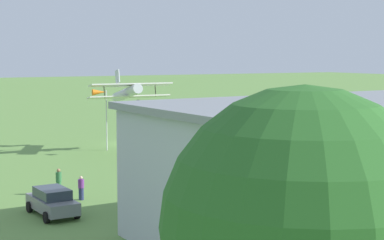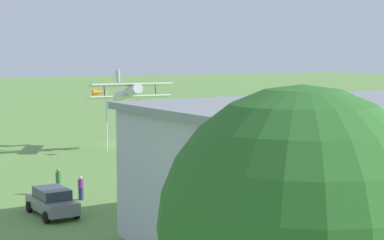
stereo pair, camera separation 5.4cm
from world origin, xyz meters
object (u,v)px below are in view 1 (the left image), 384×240
at_px(windsock, 100,96).
at_px(person_by_parked_cars, 59,182).
at_px(tree_near_perimeter_road, 302,229).
at_px(biplane, 128,93).
at_px(person_beside_truck, 334,152).
at_px(person_watching_takeoff, 81,188).
at_px(car_grey, 52,201).

bearing_deg(windsock, person_by_parked_cars, 61.03).
bearing_deg(tree_near_perimeter_road, windsock, -106.16).
distance_m(biplane, person_beside_truck, 19.93).
bearing_deg(person_watching_takeoff, car_grey, 47.62).
height_order(biplane, windsock, biplane).
distance_m(person_by_parked_cars, tree_near_perimeter_road, 31.32).
bearing_deg(windsock, car_grey, 62.89).
bearing_deg(tree_near_perimeter_road, biplane, -109.14).
bearing_deg(person_beside_truck, person_by_parked_cars, 2.56).
height_order(person_by_parked_cars, tree_near_perimeter_road, tree_near_perimeter_road).
distance_m(person_beside_truck, windsock, 22.17).
bearing_deg(tree_near_perimeter_road, car_grey, -95.62).
bearing_deg(car_grey, tree_near_perimeter_road, 84.38).
distance_m(biplane, windsock, 2.60).
height_order(car_grey, person_beside_truck, person_beside_truck).
xyz_separation_m(person_by_parked_cars, tree_near_perimeter_road, (4.46, 30.62, 4.88)).
relative_size(person_watching_takeoff, tree_near_perimeter_road, 0.18).
distance_m(tree_near_perimeter_road, windsock, 49.26).
distance_m(biplane, car_grey, 25.28).
xyz_separation_m(car_grey, person_beside_truck, (-26.36, -6.28, 0.07)).
relative_size(car_grey, person_by_parked_cars, 2.51).
bearing_deg(person_beside_truck, tree_near_perimeter_road, 47.69).
bearing_deg(person_watching_takeoff, windsock, -114.17).
relative_size(car_grey, windsock, 0.73).
xyz_separation_m(biplane, car_grey, (13.55, 20.82, -4.72)).
bearing_deg(tree_near_perimeter_road, person_by_parked_cars, -98.29).
relative_size(car_grey, tree_near_perimeter_road, 0.50).
distance_m(person_watching_takeoff, windsock, 21.18).
xyz_separation_m(car_grey, tree_near_perimeter_road, (2.50, 25.43, 4.92)).
bearing_deg(person_by_parked_cars, biplane, -126.56).
distance_m(car_grey, tree_near_perimeter_road, 26.02).
xyz_separation_m(biplane, windsock, (2.34, -1.07, -0.36)).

